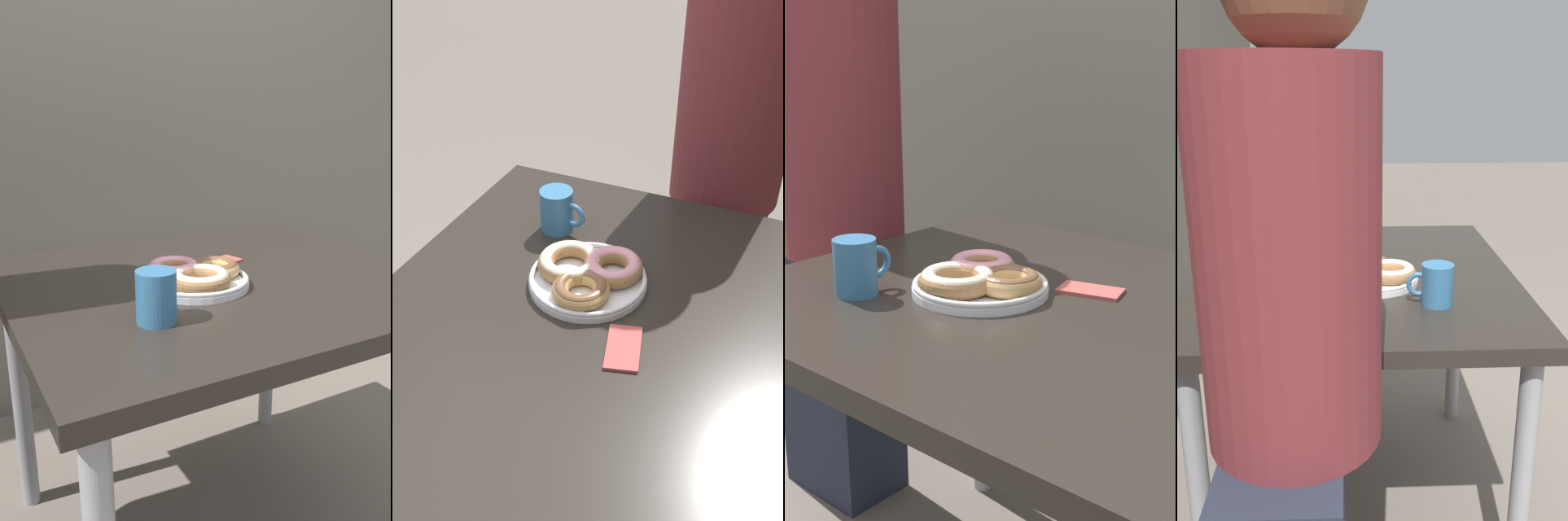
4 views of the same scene
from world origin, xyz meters
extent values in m
cube|color=#28231E|center=(0.00, 0.23, 0.73)|extent=(0.98, 0.85, 0.04)
cylinder|color=#99999E|center=(-0.43, 0.60, 0.36)|extent=(0.05, 0.05, 0.71)
cylinder|color=white|center=(-0.09, 0.19, 0.76)|extent=(0.24, 0.24, 0.01)
torus|color=white|center=(-0.09, 0.19, 0.77)|extent=(0.24, 0.24, 0.01)
torus|color=tan|center=(-0.03, 0.20, 0.78)|extent=(0.14, 0.14, 0.03)
torus|color=brown|center=(-0.03, 0.20, 0.79)|extent=(0.13, 0.13, 0.03)
torus|color=#9E7042|center=(-0.12, 0.23, 0.79)|extent=(0.15, 0.15, 0.04)
torus|color=pink|center=(-0.12, 0.23, 0.79)|extent=(0.14, 0.14, 0.03)
torus|color=#9E7042|center=(-0.10, 0.15, 0.78)|extent=(0.17, 0.17, 0.04)
torus|color=silver|center=(-0.10, 0.15, 0.79)|extent=(0.16, 0.16, 0.03)
cylinder|color=teal|center=(-0.25, 0.04, 0.80)|extent=(0.08, 0.08, 0.10)
cylinder|color=#382114|center=(-0.25, 0.04, 0.85)|extent=(0.06, 0.06, 0.00)
torus|color=teal|center=(-0.24, 0.09, 0.80)|extent=(0.02, 0.06, 0.06)
cube|color=#232838|center=(-0.73, 0.37, 0.35)|extent=(0.28, 0.20, 0.69)
cylinder|color=maroon|center=(-0.66, 0.35, 1.00)|extent=(0.29, 0.29, 0.62)
cube|color=#BC4C47|center=(0.06, 0.32, 0.76)|extent=(0.12, 0.09, 0.01)
camera|label=1|loc=(-0.60, -0.76, 1.13)|focal=35.00mm
camera|label=2|loc=(0.76, 0.56, 1.50)|focal=40.00mm
camera|label=3|loc=(0.71, -0.72, 1.17)|focal=50.00mm
camera|label=4|loc=(-1.53, 0.25, 1.28)|focal=40.00mm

